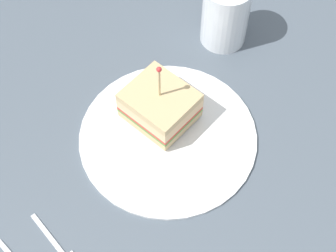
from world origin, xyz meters
TOP-DOWN VIEW (x-y plane):
  - ground_plane at (0.00, 0.00)cm, footprint 111.59×111.59cm
  - plate at (0.00, 0.00)cm, footprint 24.34×24.34cm
  - sandwich_half_center at (0.50, -3.23)cm, footprint 11.51×11.69cm
  - drink_glass at (-11.75, -16.29)cm, footprint 7.02×7.02cm

SIDE VIEW (x-z plane):
  - ground_plane at x=0.00cm, z-range -2.00..0.00cm
  - plate at x=0.00cm, z-range 0.00..0.88cm
  - sandwich_half_center at x=0.50cm, z-range -1.94..8.52cm
  - drink_glass at x=-11.75cm, z-range -0.45..9.74cm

